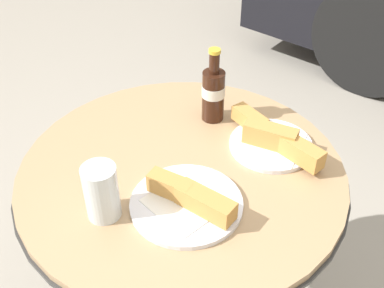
% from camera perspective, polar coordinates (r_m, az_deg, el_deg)
% --- Properties ---
extents(bistro_table, '(0.81, 0.81, 0.75)m').
position_cam_1_polar(bistro_table, '(1.26, -1.15, -7.41)').
color(bistro_table, '#333333').
rests_on(bistro_table, ground_plane).
extents(cola_bottle_left, '(0.06, 0.06, 0.21)m').
position_cam_1_polar(cola_bottle_left, '(1.29, 2.54, 6.12)').
color(cola_bottle_left, '#33190F').
rests_on(cola_bottle_left, bistro_table).
extents(drinking_glass, '(0.07, 0.07, 0.13)m').
position_cam_1_polar(drinking_glass, '(1.04, -10.64, -5.84)').
color(drinking_glass, silver).
rests_on(drinking_glass, bistro_table).
extents(lunch_plate_near, '(0.25, 0.25, 0.06)m').
position_cam_1_polar(lunch_plate_near, '(1.06, -0.47, -6.76)').
color(lunch_plate_near, white).
rests_on(lunch_plate_near, bistro_table).
extents(lunch_plate_far, '(0.29, 0.21, 0.07)m').
position_cam_1_polar(lunch_plate_far, '(1.23, 9.57, 0.44)').
color(lunch_plate_far, white).
rests_on(lunch_plate_far, bistro_table).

